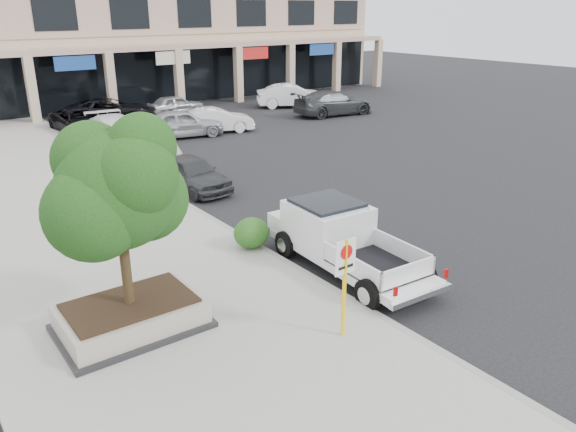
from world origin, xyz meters
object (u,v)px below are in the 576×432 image
object	(u,v)px
curb_car_a	(192,173)
lot_car_c	(333,103)
curb_car_b	(157,159)
no_parking_sign	(345,275)
lot_car_e	(176,105)
planter	(131,316)
curb_car_c	(116,133)
curb_car_d	(80,121)
lot_car_d	(110,110)
pickup_truck	(349,242)
lot_car_f	(291,96)
planter_tree	(121,188)
lot_car_b	(216,120)
lot_car_a	(182,123)

from	to	relation	value
curb_car_a	lot_car_c	distance (m)	18.14
curb_car_b	curb_car_a	bearing A→B (deg)	-78.35
no_parking_sign	curb_car_b	world-z (taller)	no_parking_sign
lot_car_e	planter	bearing A→B (deg)	149.45
curb_car_c	curb_car_d	size ratio (longest dim) A/B	1.09
no_parking_sign	curb_car_a	xyz separation A→B (m)	(2.42, 11.85, -0.93)
no_parking_sign	lot_car_d	size ratio (longest dim) A/B	0.42
no_parking_sign	lot_car_c	xyz separation A→B (m)	(17.97, 21.19, -0.81)
pickup_truck	lot_car_c	world-z (taller)	pickup_truck
lot_car_c	lot_car_f	distance (m)	4.27
planter	no_parking_sign	bearing A→B (deg)	-39.80
planter_tree	curb_car_d	size ratio (longest dim) A/B	0.77
curb_car_b	lot_car_d	xyz separation A→B (m)	(2.73, 13.33, -0.03)
curb_car_a	lot_car_e	world-z (taller)	curb_car_a
lot_car_b	lot_car_e	size ratio (longest dim) A/B	1.11
curb_car_a	lot_car_a	world-z (taller)	lot_car_a
curb_car_a	lot_car_e	distance (m)	17.31
curb_car_c	lot_car_c	xyz separation A→B (m)	(15.38, 0.52, 0.01)
lot_car_d	pickup_truck	bearing A→B (deg)	-161.13
planter	curb_car_d	xyz separation A→B (m)	(5.86, 22.36, 0.24)
planter	curb_car_a	distance (m)	10.70
planter	curb_car_b	size ratio (longest dim) A/B	0.67
curb_car_a	curb_car_d	size ratio (longest dim) A/B	0.80
lot_car_b	lot_car_f	size ratio (longest dim) A/B	0.86
lot_car_c	lot_car_f	xyz separation A→B (m)	(-0.37, 4.25, 0.01)
curb_car_a	lot_car_a	size ratio (longest dim) A/B	0.88
curb_car_a	curb_car_d	world-z (taller)	curb_car_d
curb_car_a	curb_car_b	world-z (taller)	curb_car_b
lot_car_d	lot_car_b	bearing A→B (deg)	-125.60
curb_car_a	lot_car_d	xyz separation A→B (m)	(2.40, 15.94, 0.05)
curb_car_d	lot_car_e	world-z (taller)	curb_car_d
pickup_truck	lot_car_b	xyz separation A→B (m)	(6.29, 18.49, -0.18)
no_parking_sign	lot_car_d	world-z (taller)	no_parking_sign
pickup_truck	curb_car_b	xyz separation A→B (m)	(-0.38, 11.93, -0.11)
curb_car_c	pickup_truck	bearing A→B (deg)	-84.65
lot_car_a	lot_car_e	bearing A→B (deg)	-12.02
lot_car_e	lot_car_b	bearing A→B (deg)	171.96
lot_car_a	lot_car_e	xyz separation A→B (m)	(2.86, 6.71, -0.13)
curb_car_b	lot_car_e	distance (m)	15.12
lot_car_a	lot_car_d	xyz separation A→B (m)	(-1.71, 6.81, -0.04)
pickup_truck	curb_car_b	world-z (taller)	pickup_truck
planter_tree	curb_car_c	distance (m)	18.69
planter_tree	curb_car_b	distance (m)	12.85
planter_tree	lot_car_d	bearing A→B (deg)	71.30
planter	lot_car_a	xyz separation A→B (m)	(10.17, 17.94, 0.32)
planter_tree	lot_car_d	world-z (taller)	planter_tree
lot_car_a	lot_car_d	bearing A→B (deg)	25.15
no_parking_sign	curb_car_c	distance (m)	20.84
planter	curb_car_c	distance (m)	18.70
curb_car_a	curb_car_c	distance (m)	8.82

